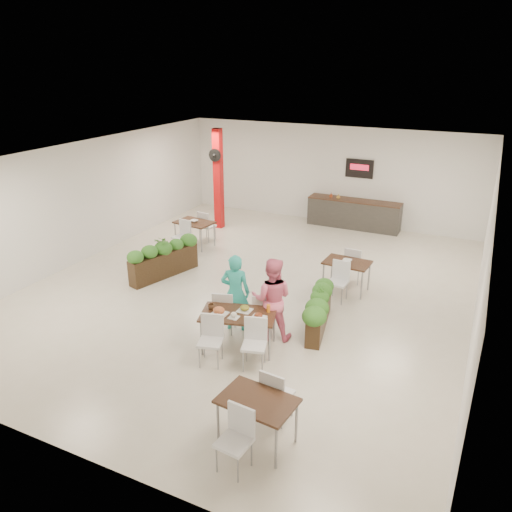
# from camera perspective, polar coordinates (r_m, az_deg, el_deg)

# --- Properties ---
(ground) EXTENTS (12.00, 12.00, 0.00)m
(ground) POSITION_cam_1_polar(r_m,az_deg,el_deg) (12.17, -0.60, -3.68)
(ground) COLOR beige
(ground) RESTS_ON ground
(room_shell) EXTENTS (10.10, 12.10, 3.22)m
(room_shell) POSITION_cam_1_polar(r_m,az_deg,el_deg) (11.46, -0.64, 5.43)
(room_shell) COLOR white
(room_shell) RESTS_ON ground
(red_column) EXTENTS (0.40, 0.41, 3.20)m
(red_column) POSITION_cam_1_polar(r_m,az_deg,el_deg) (16.16, -4.34, 8.86)
(red_column) COLOR #BB0C0E
(red_column) RESTS_ON ground
(service_counter) EXTENTS (3.00, 0.64, 2.20)m
(service_counter) POSITION_cam_1_polar(r_m,az_deg,el_deg) (16.68, 11.11, 4.84)
(service_counter) COLOR #2F2D2A
(service_counter) RESTS_ON ground
(main_table) EXTENTS (1.63, 1.90, 0.92)m
(main_table) POSITION_cam_1_polar(r_m,az_deg,el_deg) (9.49, -2.09, -7.19)
(main_table) COLOR black
(main_table) RESTS_ON ground
(diner_man) EXTENTS (0.68, 0.54, 1.63)m
(diner_man) POSITION_cam_1_polar(r_m,az_deg,el_deg) (10.09, -2.36, -4.20)
(diner_man) COLOR #29B5A6
(diner_man) RESTS_ON ground
(diner_woman) EXTENTS (0.97, 0.85, 1.69)m
(diner_woman) POSITION_cam_1_polar(r_m,az_deg,el_deg) (9.76, 1.81, -4.92)
(diner_woman) COLOR pink
(diner_woman) RESTS_ON ground
(planter_left) EXTENTS (0.87, 2.01, 1.09)m
(planter_left) POSITION_cam_1_polar(r_m,az_deg,el_deg) (12.84, -10.50, -0.11)
(planter_left) COLOR black
(planter_left) RESTS_ON ground
(planter_right) EXTENTS (0.66, 1.82, 0.96)m
(planter_right) POSITION_cam_1_polar(r_m,az_deg,el_deg) (10.32, 7.25, -5.76)
(planter_right) COLOR black
(planter_right) RESTS_ON ground
(side_table_a) EXTENTS (1.18, 1.66, 0.92)m
(side_table_a) POSITION_cam_1_polar(r_m,az_deg,el_deg) (14.79, -7.05, 3.43)
(side_table_a) COLOR black
(side_table_a) RESTS_ON ground
(side_table_b) EXTENTS (1.09, 1.64, 0.92)m
(side_table_b) POSITION_cam_1_polar(r_m,az_deg,el_deg) (11.99, 10.34, -1.23)
(side_table_b) COLOR black
(side_table_b) RESTS_ON ground
(side_table_c) EXTENTS (1.14, 1.65, 0.92)m
(side_table_c) POSITION_cam_1_polar(r_m,az_deg,el_deg) (7.38, 0.14, -16.93)
(side_table_c) COLOR black
(side_table_c) RESTS_ON ground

